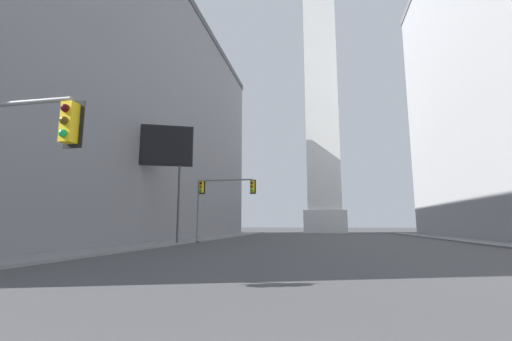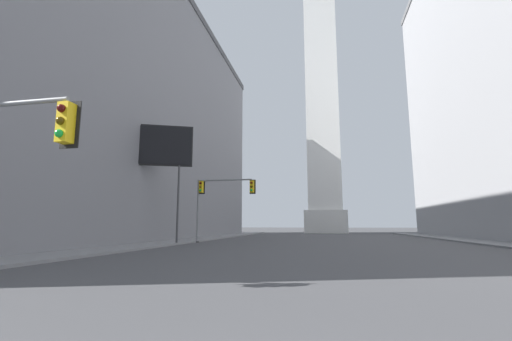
{
  "view_description": "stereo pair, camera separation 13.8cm",
  "coord_description": "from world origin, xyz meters",
  "views": [
    {
      "loc": [
        -0.39,
        -1.52,
        1.62
      ],
      "look_at": [
        -7.97,
        37.4,
        7.92
      ],
      "focal_mm": 24.0,
      "sensor_mm": 36.0,
      "label": 1
    },
    {
      "loc": [
        -0.26,
        -1.5,
        1.62
      ],
      "look_at": [
        -7.97,
        37.4,
        7.92
      ],
      "focal_mm": 24.0,
      "sensor_mm": 36.0,
      "label": 2
    }
  ],
  "objects": [
    {
      "name": "billboard_sign",
      "position": [
        -14.36,
        24.6,
        8.06
      ],
      "size": [
        6.19,
        2.69,
        10.09
      ],
      "color": "#3F3F42",
      "rests_on": "ground_plane"
    },
    {
      "name": "sidewalk_left",
      "position": [
        -14.44,
        24.87,
        0.07
      ],
      "size": [
        5.0,
        82.91,
        0.15
      ],
      "primitive_type": "cube",
      "color": "slate",
      "rests_on": "ground_plane"
    },
    {
      "name": "obelisk",
      "position": [
        0.0,
        69.09,
        38.41
      ],
      "size": [
        8.19,
        8.19,
        79.09
      ],
      "color": "silver",
      "rests_on": "ground_plane"
    },
    {
      "name": "building_left",
      "position": [
        -28.13,
        32.41,
        14.48
      ],
      "size": [
        25.86,
        57.67,
        28.94
      ],
      "color": "slate",
      "rests_on": "ground_plane"
    },
    {
      "name": "traffic_light_mid_left",
      "position": [
        -10.05,
        29.14,
        4.5
      ],
      "size": [
        5.72,
        0.52,
        5.86
      ],
      "color": "slate",
      "rests_on": "ground_plane"
    }
  ]
}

